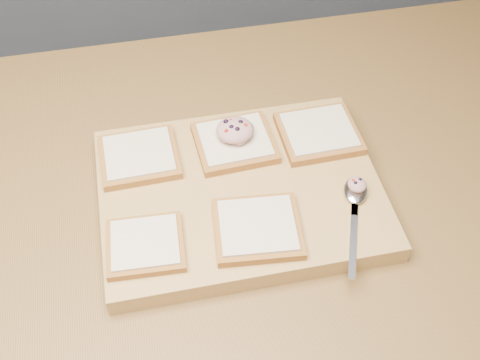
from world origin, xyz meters
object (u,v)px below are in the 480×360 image
Objects in this scene: tuna_salad_dollop at (235,130)px; spoon at (355,197)px; cutting_board at (240,193)px; bread_far_center at (235,142)px.

tuna_salad_dollop reaches higher than spoon.
tuna_salad_dollop is 0.23m from spoon.
bread_far_center is at bearing 84.22° from cutting_board.
spoon reaches higher than cutting_board.
cutting_board is 2.41× the size of spoon.
tuna_salad_dollop is at bearing 73.22° from bread_far_center.
spoon is at bearing -43.20° from bread_far_center.
cutting_board is at bearing -95.78° from bread_far_center.
cutting_board is 0.18m from spoon.
bread_far_center is 0.22m from spoon.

